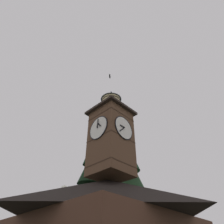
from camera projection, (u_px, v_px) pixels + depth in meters
clock_tower at (111, 134)px, 20.20m from camera, size 4.05×4.05×10.14m
pine_tree_behind at (87, 211)px, 19.32m from camera, size 4.96×4.96×13.26m
pine_tree_aside at (131, 208)px, 22.53m from camera, size 5.91×5.91×17.43m
moon at (64, 189)px, 53.46m from camera, size 1.84×1.84×1.84m
flying_bird_high at (110, 77)px, 26.85m from camera, size 0.65×0.59×0.14m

